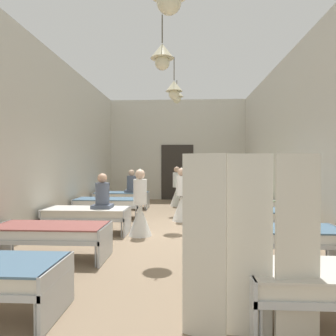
{
  "coord_description": "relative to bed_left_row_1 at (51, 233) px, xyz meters",
  "views": [
    {
      "loc": [
        0.36,
        -6.88,
        1.61
      ],
      "look_at": [
        0.0,
        -0.63,
        1.51
      ],
      "focal_mm": 32.7,
      "sensor_mm": 36.0,
      "label": 1
    }
  ],
  "objects": [
    {
      "name": "bed_left_row_3",
      "position": [
        0.0,
        3.8,
        0.0
      ],
      "size": [
        1.9,
        0.84,
        0.57
      ],
      "color": "#B7BCC1",
      "rests_on": "ground"
    },
    {
      "name": "room_shell",
      "position": [
        1.9,
        3.21,
        1.76
      ],
      "size": [
        6.29,
        13.26,
        4.38
      ],
      "color": "beige",
      "rests_on": "ground"
    },
    {
      "name": "bed_left_row_2",
      "position": [
        0.0,
        1.9,
        0.0
      ],
      "size": [
        1.9,
        0.84,
        0.57
      ],
      "color": "#B7BCC1",
      "rests_on": "ground"
    },
    {
      "name": "ground_plane",
      "position": [
        1.9,
        1.9,
        -0.49
      ],
      "size": [
        6.49,
        13.66,
        0.1
      ],
      "primitive_type": "cube",
      "color": "#8C755B"
    },
    {
      "name": "bed_left_row_4",
      "position": [
        0.0,
        5.7,
        0.0
      ],
      "size": [
        1.9,
        0.84,
        0.57
      ],
      "color": "#B7BCC1",
      "rests_on": "ground"
    },
    {
      "name": "nurse_near_aisle",
      "position": [
        1.93,
        6.42,
        0.09
      ],
      "size": [
        0.52,
        0.52,
        1.49
      ],
      "rotation": [
        0.0,
        0.0,
        1.27
      ],
      "color": "white",
      "rests_on": "ground"
    },
    {
      "name": "patient_seated_secondary",
      "position": [
        0.35,
        5.71,
        0.43
      ],
      "size": [
        0.44,
        0.44,
        0.8
      ],
      "color": "#515B70",
      "rests_on": "bed_left_row_4"
    },
    {
      "name": "potted_plant",
      "position": [
        2.2,
        5.72,
        0.43
      ],
      "size": [
        0.57,
        0.57,
        1.39
      ],
      "color": "brown",
      "rests_on": "ground"
    },
    {
      "name": "nurse_mid_aisle",
      "position": [
        2.14,
        3.5,
        0.09
      ],
      "size": [
        0.52,
        0.52,
        1.49
      ],
      "rotation": [
        0.0,
        0.0,
        5.61
      ],
      "color": "white",
      "rests_on": "ground"
    },
    {
      "name": "nurse_far_aisle",
      "position": [
        1.25,
        1.72,
        0.09
      ],
      "size": [
        0.52,
        0.52,
        1.49
      ],
      "rotation": [
        0.0,
        0.0,
        5.92
      ],
      "color": "white",
      "rests_on": "ground"
    },
    {
      "name": "bed_right_row_2",
      "position": [
        3.79,
        1.9,
        0.0
      ],
      "size": [
        1.9,
        0.84,
        0.57
      ],
      "color": "#B7BCC1",
      "rests_on": "ground"
    },
    {
      "name": "bed_right_row_4",
      "position": [
        3.79,
        5.7,
        0.0
      ],
      "size": [
        1.9,
        0.84,
        0.57
      ],
      "color": "#B7BCC1",
      "rests_on": "ground"
    },
    {
      "name": "bed_right_row_3",
      "position": [
        3.79,
        3.8,
        0.0
      ],
      "size": [
        1.9,
        0.84,
        0.57
      ],
      "color": "#B7BCC1",
      "rests_on": "ground"
    },
    {
      "name": "bed_left_row_1",
      "position": [
        0.0,
        0.0,
        0.0
      ],
      "size": [
        1.9,
        0.84,
        0.57
      ],
      "color": "#B7BCC1",
      "rests_on": "ground"
    },
    {
      "name": "patient_seated_primary",
      "position": [
        0.35,
        1.92,
        0.43
      ],
      "size": [
        0.44,
        0.44,
        0.8
      ],
      "color": "#515B70",
      "rests_on": "bed_left_row_2"
    },
    {
      "name": "privacy_screen",
      "position": [
        2.84,
        -2.17,
        0.41
      ],
      "size": [
        1.25,
        0.2,
        1.7
      ],
      "rotation": [
        0.0,
        0.0,
        -0.12
      ],
      "color": "silver",
      "rests_on": "ground"
    },
    {
      "name": "bed_right_row_1",
      "position": [
        3.79,
        0.0,
        0.0
      ],
      "size": [
        1.9,
        0.84,
        0.57
      ],
      "color": "#B7BCC1",
      "rests_on": "ground"
    }
  ]
}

